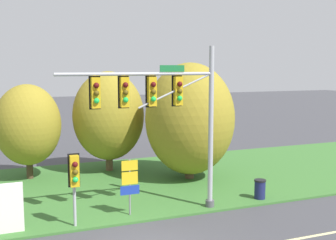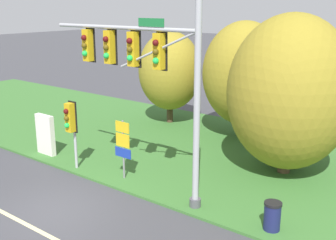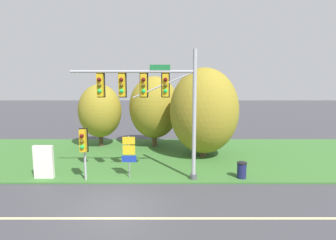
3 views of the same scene
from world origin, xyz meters
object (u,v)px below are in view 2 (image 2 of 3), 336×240
tree_left_of_mast (244,73)px  info_kiosk (45,135)px  tree_behind_signpost (290,93)px  pedestrian_signal_near_kerb (71,121)px  route_sign_post (123,144)px  traffic_signal_mast (144,67)px  trash_bin (272,216)px  tree_nearest_road (170,71)px

tree_left_of_mast → info_kiosk: 10.35m
tree_left_of_mast → tree_behind_signpost: tree_behind_signpost is taller
tree_left_of_mast → tree_behind_signpost: size_ratio=0.92×
pedestrian_signal_near_kerb → route_sign_post: 2.55m
traffic_signal_mast → info_kiosk: 7.33m
info_kiosk → tree_left_of_mast: bearing=54.1°
info_kiosk → trash_bin: 11.32m
tree_nearest_road → trash_bin: tree_nearest_road is taller
tree_nearest_road → trash_bin: bearing=-38.3°
pedestrian_signal_near_kerb → tree_nearest_road: tree_nearest_road is taller
pedestrian_signal_near_kerb → info_kiosk: pedestrian_signal_near_kerb is taller
trash_bin → tree_left_of_mast: bearing=123.6°
route_sign_post → info_kiosk: size_ratio=1.28×
tree_nearest_road → tree_behind_signpost: bearing=-20.9°
pedestrian_signal_near_kerb → tree_left_of_mast: tree_left_of_mast is taller
pedestrian_signal_near_kerb → tree_nearest_road: (-1.22, 8.42, 0.95)m
pedestrian_signal_near_kerb → tree_nearest_road: 8.56m
pedestrian_signal_near_kerb → tree_left_of_mast: bearing=68.2°
traffic_signal_mast → trash_bin: traffic_signal_mast is taller
pedestrian_signal_near_kerb → trash_bin: 9.02m
info_kiosk → tree_behind_signpost: bearing=25.9°
pedestrian_signal_near_kerb → route_sign_post: (2.40, 0.58, -0.64)m
traffic_signal_mast → tree_behind_signpost: 6.13m
route_sign_post → tree_nearest_road: 8.77m
route_sign_post → pedestrian_signal_near_kerb: bearing=-166.3°
route_sign_post → tree_left_of_mast: (1.04, 8.02, 1.88)m
pedestrian_signal_near_kerb → tree_behind_signpost: size_ratio=0.45×
traffic_signal_mast → tree_nearest_road: 9.71m
trash_bin → tree_nearest_road: bearing=141.7°
pedestrian_signal_near_kerb → route_sign_post: bearing=13.7°
traffic_signal_mast → tree_nearest_road: (-5.05, 8.13, -1.64)m
traffic_signal_mast → tree_left_of_mast: (-0.39, 8.32, -1.35)m
traffic_signal_mast → trash_bin: (5.02, 0.17, -4.24)m
tree_left_of_mast → tree_nearest_road: bearing=-177.7°
tree_left_of_mast → traffic_signal_mast: bearing=-87.3°
tree_nearest_road → info_kiosk: (-1.24, -7.96, -2.13)m
pedestrian_signal_near_kerb → tree_behind_signpost: tree_behind_signpost is taller
route_sign_post → tree_nearest_road: (-3.62, 7.83, 1.59)m
route_sign_post → tree_nearest_road: size_ratio=0.45×
pedestrian_signal_near_kerb → trash_bin: (8.85, 0.46, -1.65)m
pedestrian_signal_near_kerb → tree_behind_signpost: 9.03m
tree_left_of_mast → pedestrian_signal_near_kerb: bearing=-111.8°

